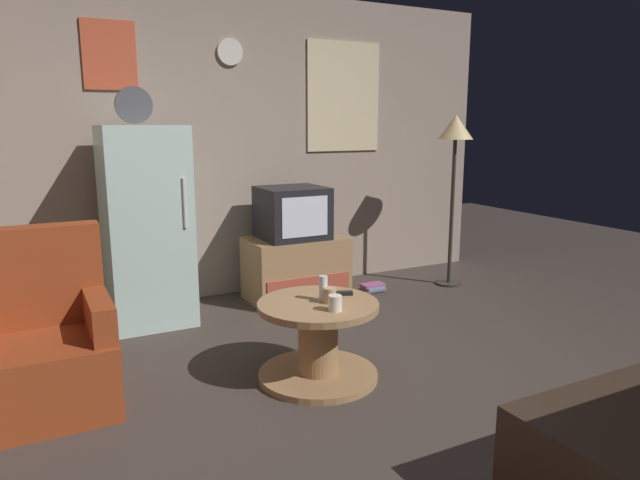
{
  "coord_description": "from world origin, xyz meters",
  "views": [
    {
      "loc": [
        -1.66,
        -2.42,
        1.51
      ],
      "look_at": [
        0.06,
        0.9,
        0.75
      ],
      "focal_mm": 32.19,
      "sensor_mm": 36.0,
      "label": 1
    }
  ],
  "objects_px": {
    "wine_glass": "(323,288)",
    "mug_ceramic_tan": "(330,295)",
    "remote_control": "(340,293)",
    "tv_stand": "(296,268)",
    "armchair": "(44,346)",
    "standing_lamp": "(455,141)",
    "book_stack": "(373,288)",
    "coffee_table": "(318,340)",
    "mug_ceramic_white": "(335,303)",
    "fridge": "(146,226)",
    "crt_tv": "(292,213)"
  },
  "relations": [
    {
      "from": "wine_glass",
      "to": "mug_ceramic_tan",
      "type": "relative_size",
      "value": 1.67
    },
    {
      "from": "mug_ceramic_tan",
      "to": "remote_control",
      "type": "xyz_separation_m",
      "value": [
        0.13,
        0.11,
        -0.03
      ]
    },
    {
      "from": "tv_stand",
      "to": "armchair",
      "type": "bearing_deg",
      "value": -150.6
    },
    {
      "from": "mug_ceramic_tan",
      "to": "remote_control",
      "type": "relative_size",
      "value": 0.6
    },
    {
      "from": "tv_stand",
      "to": "wine_glass",
      "type": "distance_m",
      "value": 1.62
    },
    {
      "from": "standing_lamp",
      "to": "book_stack",
      "type": "distance_m",
      "value": 1.54
    },
    {
      "from": "standing_lamp",
      "to": "coffee_table",
      "type": "xyz_separation_m",
      "value": [
        -2.06,
        -1.26,
        -1.12
      ]
    },
    {
      "from": "tv_stand",
      "to": "mug_ceramic_white",
      "type": "bearing_deg",
      "value": -108.0
    },
    {
      "from": "tv_stand",
      "to": "fridge",
      "type": "bearing_deg",
      "value": -179.0
    },
    {
      "from": "tv_stand",
      "to": "book_stack",
      "type": "distance_m",
      "value": 0.74
    },
    {
      "from": "mug_ceramic_tan",
      "to": "armchair",
      "type": "bearing_deg",
      "value": 164.38
    },
    {
      "from": "coffee_table",
      "to": "mug_ceramic_tan",
      "type": "height_order",
      "value": "mug_ceramic_tan"
    },
    {
      "from": "coffee_table",
      "to": "remote_control",
      "type": "xyz_separation_m",
      "value": [
        0.19,
        0.07,
        0.25
      ]
    },
    {
      "from": "tv_stand",
      "to": "coffee_table",
      "type": "xyz_separation_m",
      "value": [
        -0.57,
        -1.53,
        -0.03
      ]
    },
    {
      "from": "remote_control",
      "to": "armchair",
      "type": "relative_size",
      "value": 0.16
    },
    {
      "from": "fridge",
      "to": "remote_control",
      "type": "bearing_deg",
      "value": -58.84
    },
    {
      "from": "remote_control",
      "to": "book_stack",
      "type": "xyz_separation_m",
      "value": [
        1.06,
        1.28,
        -0.44
      ]
    },
    {
      "from": "standing_lamp",
      "to": "mug_ceramic_white",
      "type": "height_order",
      "value": "standing_lamp"
    },
    {
      "from": "book_stack",
      "to": "armchair",
      "type": "bearing_deg",
      "value": -160.47
    },
    {
      "from": "mug_ceramic_tan",
      "to": "coffee_table",
      "type": "bearing_deg",
      "value": 144.02
    },
    {
      "from": "fridge",
      "to": "mug_ceramic_white",
      "type": "bearing_deg",
      "value": -67.62
    },
    {
      "from": "crt_tv",
      "to": "coffee_table",
      "type": "distance_m",
      "value": 1.7
    },
    {
      "from": "tv_stand",
      "to": "coffee_table",
      "type": "height_order",
      "value": "tv_stand"
    },
    {
      "from": "mug_ceramic_tan",
      "to": "book_stack",
      "type": "distance_m",
      "value": 1.89
    },
    {
      "from": "fridge",
      "to": "mug_ceramic_tan",
      "type": "bearing_deg",
      "value": -64.45
    },
    {
      "from": "armchair",
      "to": "book_stack",
      "type": "height_order",
      "value": "armchair"
    },
    {
      "from": "wine_glass",
      "to": "mug_ceramic_white",
      "type": "bearing_deg",
      "value": -98.94
    },
    {
      "from": "coffee_table",
      "to": "wine_glass",
      "type": "height_order",
      "value": "wine_glass"
    },
    {
      "from": "fridge",
      "to": "armchair",
      "type": "distance_m",
      "value": 1.43
    },
    {
      "from": "tv_stand",
      "to": "mug_ceramic_white",
      "type": "xyz_separation_m",
      "value": [
        -0.56,
        -1.71,
        0.25
      ]
    },
    {
      "from": "standing_lamp",
      "to": "book_stack",
      "type": "bearing_deg",
      "value": 173.8
    },
    {
      "from": "crt_tv",
      "to": "mug_ceramic_tan",
      "type": "bearing_deg",
      "value": -107.14
    },
    {
      "from": "armchair",
      "to": "standing_lamp",
      "type": "bearing_deg",
      "value": 13.96
    },
    {
      "from": "standing_lamp",
      "to": "armchair",
      "type": "relative_size",
      "value": 1.66
    },
    {
      "from": "wine_glass",
      "to": "remote_control",
      "type": "distance_m",
      "value": 0.16
    },
    {
      "from": "coffee_table",
      "to": "fridge",
      "type": "bearing_deg",
      "value": 114.4
    },
    {
      "from": "mug_ceramic_white",
      "to": "tv_stand",
      "type": "bearing_deg",
      "value": 72.0
    },
    {
      "from": "remote_control",
      "to": "standing_lamp",
      "type": "bearing_deg",
      "value": 53.83
    },
    {
      "from": "mug_ceramic_tan",
      "to": "book_stack",
      "type": "height_order",
      "value": "mug_ceramic_tan"
    },
    {
      "from": "mug_ceramic_tan",
      "to": "remote_control",
      "type": "height_order",
      "value": "mug_ceramic_tan"
    },
    {
      "from": "tv_stand",
      "to": "remote_control",
      "type": "height_order",
      "value": "tv_stand"
    },
    {
      "from": "crt_tv",
      "to": "standing_lamp",
      "type": "distance_m",
      "value": 1.65
    },
    {
      "from": "fridge",
      "to": "coffee_table",
      "type": "height_order",
      "value": "fridge"
    },
    {
      "from": "tv_stand",
      "to": "standing_lamp",
      "type": "distance_m",
      "value": 1.86
    },
    {
      "from": "book_stack",
      "to": "wine_glass",
      "type": "bearing_deg",
      "value": -132.29
    },
    {
      "from": "standing_lamp",
      "to": "mug_ceramic_white",
      "type": "bearing_deg",
      "value": -144.79
    },
    {
      "from": "fridge",
      "to": "crt_tv",
      "type": "bearing_deg",
      "value": 0.98
    },
    {
      "from": "standing_lamp",
      "to": "book_stack",
      "type": "height_order",
      "value": "standing_lamp"
    },
    {
      "from": "crt_tv",
      "to": "standing_lamp",
      "type": "xyz_separation_m",
      "value": [
        1.52,
        -0.27,
        0.59
      ]
    },
    {
      "from": "crt_tv",
      "to": "armchair",
      "type": "relative_size",
      "value": 0.56
    }
  ]
}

